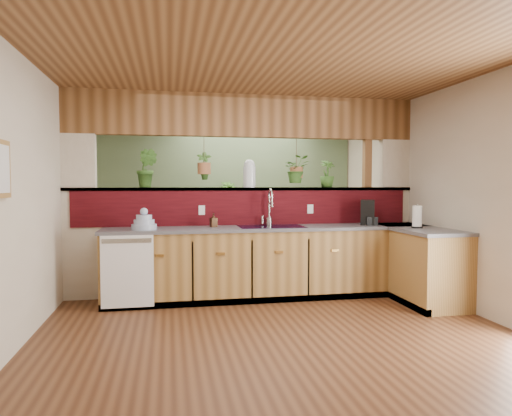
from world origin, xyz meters
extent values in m
cube|color=#4F2C18|center=(0.00, 0.00, 0.00)|extent=(4.60, 7.00, 0.01)
cube|color=brown|center=(0.00, 0.00, 2.60)|extent=(4.60, 7.00, 0.01)
cube|color=beige|center=(0.00, 3.50, 1.30)|extent=(4.60, 0.02, 2.60)
cube|color=beige|center=(-2.30, 0.00, 1.30)|extent=(0.02, 7.00, 2.60)
cube|color=beige|center=(2.30, 0.00, 1.30)|extent=(0.02, 7.00, 2.60)
cube|color=beige|center=(0.00, 1.35, 0.68)|extent=(4.60, 0.15, 1.35)
cube|color=#40080D|center=(0.00, 1.27, 1.12)|extent=(4.40, 0.02, 0.45)
cube|color=brown|center=(0.00, 1.35, 1.37)|extent=(4.60, 0.21, 0.04)
cube|color=brown|center=(0.00, 1.35, 2.33)|extent=(4.60, 0.15, 0.55)
cube|color=beige|center=(-2.10, 1.35, 1.70)|extent=(0.40, 0.15, 0.70)
cube|color=beige|center=(2.10, 1.35, 1.70)|extent=(0.40, 0.15, 0.70)
cube|color=brown|center=(1.70, 1.35, 1.30)|extent=(0.10, 0.10, 2.60)
cube|color=brown|center=(0.00, 1.35, 1.37)|extent=(4.60, 0.21, 0.04)
cube|color=brown|center=(0.00, 1.35, 2.33)|extent=(4.60, 0.15, 0.55)
cube|color=#546B49|center=(0.00, 3.48, 1.30)|extent=(4.55, 0.02, 2.55)
cube|color=olive|center=(0.25, 0.98, 0.43)|extent=(4.10, 0.60, 0.86)
cube|color=#505056|center=(0.25, 0.98, 0.88)|extent=(4.14, 0.64, 0.04)
cube|color=olive|center=(2.00, 0.54, 0.43)|extent=(0.60, 1.48, 0.86)
cube|color=#505056|center=(2.00, 0.54, 0.88)|extent=(0.64, 1.52, 0.04)
cube|color=olive|center=(2.00, 0.98, 0.43)|extent=(0.60, 0.60, 0.86)
cube|color=#505056|center=(2.00, 0.98, 0.88)|extent=(0.64, 0.64, 0.04)
cube|color=black|center=(0.25, 0.71, 0.04)|extent=(4.10, 0.06, 0.08)
cube|color=black|center=(1.73, 0.54, 0.04)|extent=(0.06, 1.48, 0.08)
cube|color=white|center=(-1.48, 0.66, 0.45)|extent=(0.58, 0.02, 0.82)
cube|color=#B7B7B2|center=(-1.48, 0.65, 0.80)|extent=(0.54, 0.01, 0.05)
cube|color=black|center=(0.25, 0.98, 0.89)|extent=(0.82, 0.50, 0.03)
cube|color=black|center=(0.06, 0.98, 0.80)|extent=(0.34, 0.40, 0.16)
cube|color=black|center=(0.44, 0.98, 0.80)|extent=(0.34, 0.40, 0.16)
cube|color=olive|center=(-2.27, -0.80, 1.55)|extent=(0.03, 0.35, 0.45)
cube|color=silver|center=(-2.26, -0.80, 1.55)|extent=(0.01, 0.27, 0.37)
cylinder|color=#B7B7B2|center=(0.27, 1.18, 0.95)|extent=(0.07, 0.07, 0.10)
cylinder|color=#B7B7B2|center=(0.27, 1.18, 1.13)|extent=(0.02, 0.02, 0.28)
torus|color=#B7B7B2|center=(0.27, 1.10, 1.27)|extent=(0.21, 0.05, 0.21)
cylinder|color=#B7B7B2|center=(0.27, 1.01, 1.20)|extent=(0.02, 0.02, 0.12)
cylinder|color=#B7B7B2|center=(0.18, 1.18, 0.97)|extent=(0.03, 0.03, 0.10)
cylinder|color=#99A8C5|center=(-1.30, 0.87, 0.93)|extent=(0.29, 0.29, 0.06)
cylinder|color=#99A8C5|center=(-1.30, 0.87, 0.99)|extent=(0.24, 0.24, 0.06)
cylinder|color=#99A8C5|center=(-1.30, 0.87, 1.05)|extent=(0.18, 0.18, 0.06)
sphere|color=#99A8C5|center=(-1.30, 0.87, 1.11)|extent=(0.09, 0.09, 0.09)
imported|color=#382314|center=(-0.47, 1.04, 0.99)|extent=(0.10, 0.10, 0.17)
cube|color=black|center=(1.55, 0.99, 1.06)|extent=(0.17, 0.28, 0.33)
cube|color=black|center=(1.55, 0.89, 0.95)|extent=(0.15, 0.11, 0.11)
cylinder|color=silver|center=(1.55, 0.93, 1.00)|extent=(0.09, 0.09, 0.09)
cylinder|color=black|center=(1.96, 0.46, 0.91)|extent=(0.14, 0.14, 0.02)
cylinder|color=#B7B7B2|center=(1.96, 0.46, 1.05)|extent=(0.02, 0.02, 0.29)
cylinder|color=white|center=(1.96, 0.46, 1.05)|extent=(0.11, 0.11, 0.25)
cylinder|color=silver|center=(0.04, 1.35, 1.53)|extent=(0.17, 0.17, 0.28)
sphere|color=silver|center=(0.04, 1.35, 1.68)|extent=(0.15, 0.15, 0.15)
imported|color=#315B1F|center=(-1.28, 1.35, 1.63)|extent=(0.33, 0.31, 0.49)
imported|color=#315B1F|center=(1.12, 1.35, 1.58)|extent=(0.23, 0.23, 0.37)
cylinder|color=brown|center=(-0.56, 1.35, 1.87)|extent=(0.01, 0.01, 0.35)
cylinder|color=#925935|center=(-0.56, 1.35, 1.64)|extent=(0.17, 0.17, 0.15)
imported|color=#315B1F|center=(-0.56, 1.35, 1.86)|extent=(0.21, 0.15, 0.37)
cylinder|color=brown|center=(0.68, 1.35, 1.85)|extent=(0.01, 0.01, 0.40)
cylinder|color=#925935|center=(0.68, 1.35, 1.59)|extent=(0.17, 0.17, 0.15)
imported|color=#315B1F|center=(0.68, 1.35, 1.82)|extent=(0.37, 0.33, 0.37)
cube|color=black|center=(-0.26, 3.25, 0.50)|extent=(1.37, 0.41, 0.91)
imported|color=#315B1F|center=(-0.71, 3.25, 1.15)|extent=(0.24, 0.18, 0.40)
imported|color=#315B1F|center=(-0.01, 3.25, 1.22)|extent=(0.35, 0.35, 0.53)
imported|color=#315B1F|center=(1.09, 2.61, 0.38)|extent=(0.75, 0.68, 0.76)
camera|label=1|loc=(-1.01, -4.60, 1.43)|focal=32.00mm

